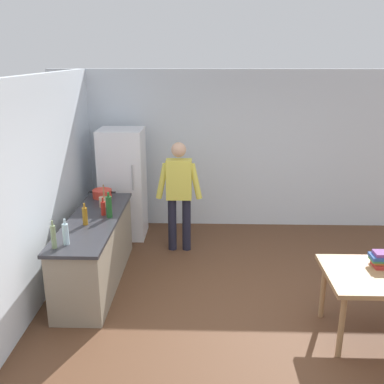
{
  "coord_description": "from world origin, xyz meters",
  "views": [
    {
      "loc": [
        -0.57,
        -4.42,
        2.92
      ],
      "look_at": [
        -0.74,
        1.24,
        1.13
      ],
      "focal_mm": 40.84,
      "sensor_mm": 36.0,
      "label": 1
    }
  ],
  "objects_px": {
    "person": "(179,190)",
    "book_stack": "(383,259)",
    "bottle_water_clear": "(66,234)",
    "refrigerator": "(123,184)",
    "bottle_oil_amber": "(85,216)",
    "cooking_pot": "(102,194)",
    "bottle_vinegar_tall": "(53,236)",
    "bottle_sauce_red": "(103,208)",
    "utensil_jar": "(103,201)",
    "bottle_wine_green": "(109,207)"
  },
  "relations": [
    {
      "from": "cooking_pot",
      "to": "bottle_vinegar_tall",
      "type": "xyz_separation_m",
      "value": [
        -0.13,
        -1.77,
        0.08
      ]
    },
    {
      "from": "bottle_oil_amber",
      "to": "bottle_vinegar_tall",
      "type": "relative_size",
      "value": 0.88
    },
    {
      "from": "person",
      "to": "cooking_pot",
      "type": "xyz_separation_m",
      "value": [
        -1.13,
        -0.17,
        -0.02
      ]
    },
    {
      "from": "bottle_water_clear",
      "to": "person",
      "type": "bearing_deg",
      "value": 57.95
    },
    {
      "from": "bottle_vinegar_tall",
      "to": "book_stack",
      "type": "bearing_deg",
      "value": -0.56
    },
    {
      "from": "refrigerator",
      "to": "bottle_vinegar_tall",
      "type": "xyz_separation_m",
      "value": [
        -0.3,
        -2.5,
        0.14
      ]
    },
    {
      "from": "bottle_oil_amber",
      "to": "bottle_water_clear",
      "type": "xyz_separation_m",
      "value": [
        -0.06,
        -0.59,
        0.01
      ]
    },
    {
      "from": "refrigerator",
      "to": "bottle_sauce_red",
      "type": "relative_size",
      "value": 7.5
    },
    {
      "from": "person",
      "to": "book_stack",
      "type": "bearing_deg",
      "value": -40.69
    },
    {
      "from": "refrigerator",
      "to": "bottle_oil_amber",
      "type": "xyz_separation_m",
      "value": [
        -0.14,
        -1.8,
        0.12
      ]
    },
    {
      "from": "refrigerator",
      "to": "bottle_vinegar_tall",
      "type": "distance_m",
      "value": 2.52
    },
    {
      "from": "bottle_oil_amber",
      "to": "book_stack",
      "type": "distance_m",
      "value": 3.48
    },
    {
      "from": "utensil_jar",
      "to": "bottle_sauce_red",
      "type": "relative_size",
      "value": 1.33
    },
    {
      "from": "utensil_jar",
      "to": "bottle_oil_amber",
      "type": "xyz_separation_m",
      "value": [
        -0.07,
        -0.67,
        0.04
      ]
    },
    {
      "from": "cooking_pot",
      "to": "person",
      "type": "bearing_deg",
      "value": 8.52
    },
    {
      "from": "person",
      "to": "utensil_jar",
      "type": "bearing_deg",
      "value": -150.38
    },
    {
      "from": "cooking_pot",
      "to": "book_stack",
      "type": "height_order",
      "value": "cooking_pot"
    },
    {
      "from": "utensil_jar",
      "to": "bottle_sauce_red",
      "type": "height_order",
      "value": "utensil_jar"
    },
    {
      "from": "utensil_jar",
      "to": "bottle_sauce_red",
      "type": "bearing_deg",
      "value": -76.85
    },
    {
      "from": "utensil_jar",
      "to": "bottle_vinegar_tall",
      "type": "bearing_deg",
      "value": -99.68
    },
    {
      "from": "person",
      "to": "cooking_pot",
      "type": "distance_m",
      "value": 1.14
    },
    {
      "from": "bottle_water_clear",
      "to": "bottle_vinegar_tall",
      "type": "bearing_deg",
      "value": -134.74
    },
    {
      "from": "refrigerator",
      "to": "bottle_oil_amber",
      "type": "bearing_deg",
      "value": -94.6
    },
    {
      "from": "cooking_pot",
      "to": "bottle_sauce_red",
      "type": "bearing_deg",
      "value": -76.04
    },
    {
      "from": "bottle_vinegar_tall",
      "to": "book_stack",
      "type": "distance_m",
      "value": 3.56
    },
    {
      "from": "utensil_jar",
      "to": "book_stack",
      "type": "bearing_deg",
      "value": -22.82
    },
    {
      "from": "bottle_wine_green",
      "to": "bottle_sauce_red",
      "type": "relative_size",
      "value": 1.42
    },
    {
      "from": "book_stack",
      "to": "bottle_wine_green",
      "type": "bearing_deg",
      "value": 162.47
    },
    {
      "from": "utensil_jar",
      "to": "bottle_wine_green",
      "type": "height_order",
      "value": "bottle_wine_green"
    },
    {
      "from": "bottle_wine_green",
      "to": "book_stack",
      "type": "height_order",
      "value": "bottle_wine_green"
    },
    {
      "from": "cooking_pot",
      "to": "utensil_jar",
      "type": "height_order",
      "value": "utensil_jar"
    },
    {
      "from": "refrigerator",
      "to": "cooking_pot",
      "type": "height_order",
      "value": "refrigerator"
    },
    {
      "from": "person",
      "to": "bottle_vinegar_tall",
      "type": "bearing_deg",
      "value": -122.83
    },
    {
      "from": "bottle_water_clear",
      "to": "bottle_wine_green",
      "type": "height_order",
      "value": "bottle_wine_green"
    },
    {
      "from": "person",
      "to": "book_stack",
      "type": "height_order",
      "value": "person"
    },
    {
      "from": "utensil_jar",
      "to": "bottle_water_clear",
      "type": "bearing_deg",
      "value": -95.94
    },
    {
      "from": "book_stack",
      "to": "bottle_water_clear",
      "type": "bearing_deg",
      "value": 177.73
    },
    {
      "from": "utensil_jar",
      "to": "bottle_oil_amber",
      "type": "distance_m",
      "value": 0.67
    },
    {
      "from": "bottle_sauce_red",
      "to": "book_stack",
      "type": "bearing_deg",
      "value": -18.31
    },
    {
      "from": "person",
      "to": "bottle_water_clear",
      "type": "height_order",
      "value": "person"
    },
    {
      "from": "refrigerator",
      "to": "bottle_water_clear",
      "type": "distance_m",
      "value": 2.41
    },
    {
      "from": "bottle_water_clear",
      "to": "bottle_vinegar_tall",
      "type": "relative_size",
      "value": 0.94
    },
    {
      "from": "bottle_water_clear",
      "to": "bottle_vinegar_tall",
      "type": "xyz_separation_m",
      "value": [
        -0.1,
        -0.1,
        0.01
      ]
    },
    {
      "from": "utensil_jar",
      "to": "bottle_vinegar_tall",
      "type": "relative_size",
      "value": 1.0
    },
    {
      "from": "refrigerator",
      "to": "bottle_oil_amber",
      "type": "distance_m",
      "value": 1.81
    },
    {
      "from": "bottle_oil_amber",
      "to": "bottle_water_clear",
      "type": "distance_m",
      "value": 0.59
    },
    {
      "from": "refrigerator",
      "to": "bottle_sauce_red",
      "type": "bearing_deg",
      "value": -89.83
    },
    {
      "from": "bottle_wine_green",
      "to": "book_stack",
      "type": "xyz_separation_m",
      "value": [
        3.15,
        -0.99,
        -0.21
      ]
    },
    {
      "from": "bottle_sauce_red",
      "to": "book_stack",
      "type": "xyz_separation_m",
      "value": [
        3.24,
        -1.07,
        -0.16
      ]
    },
    {
      "from": "bottle_vinegar_tall",
      "to": "bottle_wine_green",
      "type": "bearing_deg",
      "value": 67.2
    }
  ]
}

